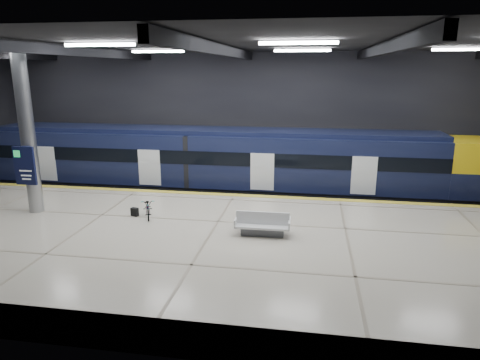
# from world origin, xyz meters

# --- Properties ---
(ground) EXTENTS (30.00, 30.00, 0.00)m
(ground) POSITION_xyz_m (0.00, 0.00, 0.00)
(ground) COLOR black
(ground) RESTS_ON ground
(room_shell) EXTENTS (30.10, 16.10, 8.05)m
(room_shell) POSITION_xyz_m (-0.00, 0.00, 5.72)
(room_shell) COLOR black
(room_shell) RESTS_ON ground
(platform) EXTENTS (30.00, 11.00, 1.10)m
(platform) POSITION_xyz_m (0.00, -2.50, 0.55)
(platform) COLOR beige
(platform) RESTS_ON ground
(safety_strip) EXTENTS (30.00, 0.40, 0.01)m
(safety_strip) POSITION_xyz_m (0.00, 2.75, 1.11)
(safety_strip) COLOR gold
(safety_strip) RESTS_ON platform
(rails) EXTENTS (30.00, 1.52, 0.16)m
(rails) POSITION_xyz_m (0.00, 5.50, 0.08)
(rails) COLOR gray
(rails) RESTS_ON ground
(train) EXTENTS (29.40, 2.84, 3.79)m
(train) POSITION_xyz_m (-0.01, 5.50, 2.06)
(train) COLOR black
(train) RESTS_ON ground
(bench) EXTENTS (2.03, 0.87, 0.89)m
(bench) POSITION_xyz_m (1.92, -2.14, 1.41)
(bench) COLOR #595B60
(bench) RESTS_ON platform
(bicycle) EXTENTS (1.09, 1.63, 0.81)m
(bicycle) POSITION_xyz_m (-2.97, -0.93, 1.50)
(bicycle) COLOR #99999E
(bicycle) RESTS_ON platform
(pannier_bag) EXTENTS (0.34, 0.26, 0.35)m
(pannier_bag) POSITION_xyz_m (-3.57, -0.93, 1.28)
(pannier_bag) COLOR black
(pannier_bag) RESTS_ON platform
(info_column) EXTENTS (0.90, 0.78, 6.90)m
(info_column) POSITION_xyz_m (-8.00, -1.03, 4.46)
(info_column) COLOR #9EA0A5
(info_column) RESTS_ON platform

